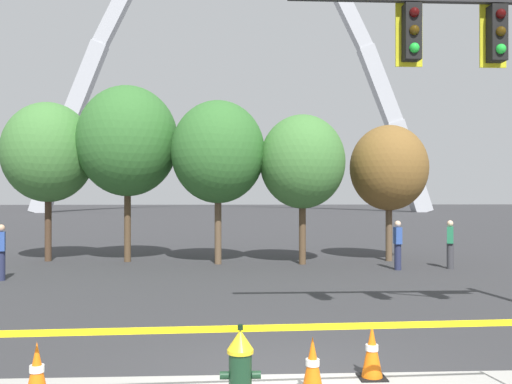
% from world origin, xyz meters
% --- Properties ---
extents(ground_plane, '(240.00, 240.00, 0.00)m').
position_xyz_m(ground_plane, '(0.00, 0.00, 0.00)').
color(ground_plane, '#333335').
extents(fire_hydrant, '(0.46, 0.48, 0.99)m').
position_xyz_m(fire_hydrant, '(-0.69, -1.11, 0.47)').
color(fire_hydrant, black).
rests_on(fire_hydrant, ground).
extents(caution_tape_barrier, '(6.68, 0.32, 0.97)m').
position_xyz_m(caution_tape_barrier, '(-0.53, -0.87, 0.69)').
color(caution_tape_barrier, '#232326').
rests_on(caution_tape_barrier, ground).
extents(traffic_cone_by_hydrant, '(0.36, 0.36, 0.73)m').
position_xyz_m(traffic_cone_by_hydrant, '(-3.06, -0.74, 0.36)').
color(traffic_cone_by_hydrant, black).
rests_on(traffic_cone_by_hydrant, ground).
extents(traffic_cone_mid_sidewalk, '(0.36, 0.36, 0.73)m').
position_xyz_m(traffic_cone_mid_sidewalk, '(1.08, -0.05, 0.36)').
color(traffic_cone_mid_sidewalk, black).
rests_on(traffic_cone_mid_sidewalk, ground).
extents(traffic_cone_curb_edge, '(0.36, 0.36, 0.73)m').
position_xyz_m(traffic_cone_curb_edge, '(0.20, -0.66, 0.36)').
color(traffic_cone_curb_edge, black).
rests_on(traffic_cone_curb_edge, ground).
extents(monument_arch, '(53.33, 2.26, 43.34)m').
position_xyz_m(monument_arch, '(-0.00, 67.22, 19.17)').
color(monument_arch, '#B2B5BC').
rests_on(monument_arch, ground).
extents(tree_far_left, '(3.32, 3.32, 5.81)m').
position_xyz_m(tree_far_left, '(-7.40, 13.39, 3.97)').
color(tree_far_left, '#473323').
rests_on(tree_far_left, ground).
extents(tree_left_mid, '(3.65, 3.65, 6.38)m').
position_xyz_m(tree_left_mid, '(-4.47, 13.06, 4.37)').
color(tree_left_mid, brown).
rests_on(tree_left_mid, ground).
extents(tree_center_left, '(3.28, 3.28, 5.73)m').
position_xyz_m(tree_center_left, '(-1.18, 12.21, 3.92)').
color(tree_center_left, brown).
rests_on(tree_center_left, ground).
extents(tree_center_right, '(2.99, 2.99, 5.23)m').
position_xyz_m(tree_center_right, '(1.77, 12.03, 3.58)').
color(tree_center_right, brown).
rests_on(tree_center_right, ground).
extents(tree_right_mid, '(2.85, 2.85, 4.98)m').
position_xyz_m(tree_right_mid, '(5.07, 12.84, 3.41)').
color(tree_right_mid, brown).
rests_on(tree_right_mid, ground).
extents(pedestrian_walking_left, '(0.22, 0.34, 1.59)m').
position_xyz_m(pedestrian_walking_left, '(4.65, 10.42, 0.82)').
color(pedestrian_walking_left, '#232847').
rests_on(pedestrian_walking_left, ground).
extents(pedestrian_standing_center, '(0.31, 0.39, 1.59)m').
position_xyz_m(pedestrian_standing_center, '(6.46, 10.60, 0.82)').
color(pedestrian_standing_center, '#38383D').
rests_on(pedestrian_standing_center, ground).
extents(pedestrian_walking_right, '(0.29, 0.38, 1.59)m').
position_xyz_m(pedestrian_walking_right, '(-7.26, 8.81, 0.82)').
color(pedestrian_walking_right, '#232847').
rests_on(pedestrian_walking_right, ground).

